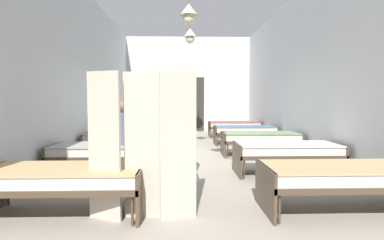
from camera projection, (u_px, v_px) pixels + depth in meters
name	position (u px, v px, depth m)	size (l,w,h in m)	color
ground_plane	(193.00, 158.00, 7.46)	(6.06, 12.67, 0.10)	#9E9384
room_shell	(192.00, 75.00, 8.54)	(5.86, 12.27, 4.18)	silver
bed_left_row_0	(64.00, 179.00, 3.58)	(1.90, 0.84, 0.57)	#473828
bed_right_row_0	(340.00, 176.00, 3.69)	(1.90, 0.84, 0.57)	#473828
bed_left_row_1	(105.00, 152.00, 5.48)	(1.90, 0.84, 0.57)	#473828
bed_right_row_1	(287.00, 151.00, 5.58)	(1.90, 0.84, 0.57)	#473828
bed_left_row_2	(125.00, 138.00, 7.37)	(1.90, 0.84, 0.57)	#473828
bed_right_row_2	(260.00, 138.00, 7.48)	(1.90, 0.84, 0.57)	#473828
bed_left_row_3	(137.00, 131.00, 9.27)	(1.90, 0.84, 0.57)	#473828
bed_right_row_3	(245.00, 130.00, 9.37)	(1.90, 0.84, 0.57)	#473828
bed_left_row_4	(144.00, 126.00, 11.16)	(1.90, 0.84, 0.57)	#473828
bed_right_row_4	(234.00, 125.00, 11.27)	(1.90, 0.84, 0.57)	#473828
nurse_near_aisle	(170.00, 142.00, 6.08)	(0.52, 0.52, 1.49)	white
nurse_mid_aisle	(185.00, 150.00, 5.12)	(0.52, 0.52, 1.49)	white
patient_seated_primary	(124.00, 128.00, 5.51)	(0.44, 0.44, 0.80)	#515B70
potted_plant	(181.00, 117.00, 11.01)	(0.55, 0.55, 1.19)	brown
privacy_screen	(142.00, 146.00, 3.44)	(1.25, 0.19, 1.70)	#BCB29E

